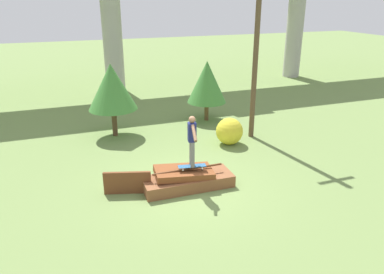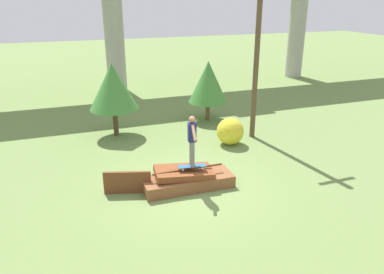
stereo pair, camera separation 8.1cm
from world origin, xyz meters
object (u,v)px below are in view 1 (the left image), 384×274
Objects in this scene: skater at (192,138)px; tree_behind_left at (207,82)px; bush_yellow_flowering at (229,131)px; utility_pole at (257,37)px; skateboard at (192,166)px; tree_behind_right at (112,87)px.

skater is 0.56× the size of tree_behind_left.
bush_yellow_flowering is (2.50, 2.74, -1.05)m from skater.
utility_pole is 3.59m from bush_yellow_flowering.
skateboard is 6.44m from tree_behind_left.
skateboard is 0.81× the size of bush_yellow_flowering.
bush_yellow_flowering is at bearing 47.56° from skater.
skater is 0.52× the size of tree_behind_right.
utility_pole is at bearing 20.95° from bush_yellow_flowering.
tree_behind_left reaches higher than skateboard.
bush_yellow_flowering is (2.50, 2.74, -0.18)m from skateboard.
skateboard is 3.72m from bush_yellow_flowering.
skateboard is at bearing -26.57° from skater.
tree_behind_left reaches higher than bush_yellow_flowering.
bush_yellow_flowering is (-1.19, -0.45, -3.36)m from utility_pole.
utility_pole reaches higher than tree_behind_left.
skateboard is 0.87m from skater.
bush_yellow_flowering is at bearing -159.05° from utility_pole.
tree_behind_right is at bearing 158.99° from utility_pole.
skater is at bearing -116.04° from tree_behind_left.
skateboard is 0.31× the size of tree_behind_left.
utility_pole is (3.69, 3.19, 2.31)m from skater.
skater is at bearing -132.44° from bush_yellow_flowering.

